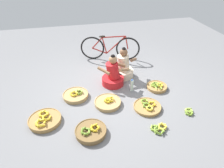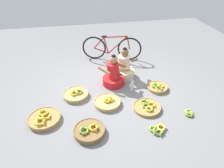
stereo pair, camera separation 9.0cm
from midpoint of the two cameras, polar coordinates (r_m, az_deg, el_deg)
ground_plane at (r=4.54m, az=0.08°, el=-2.25°), size 10.00×10.00×0.00m
vendor_woman_front at (r=4.66m, az=0.98°, el=2.54°), size 0.74×0.52×0.78m
vendor_woman_behind at (r=4.97m, az=4.06°, el=4.74°), size 0.69×0.53×0.80m
bicycle_leaning at (r=5.76m, az=0.34°, el=10.35°), size 1.66×0.49×0.73m
banana_basket_mid_right at (r=4.00m, az=-18.33°, el=-9.44°), size 0.62×0.62×0.16m
banana_basket_front_center at (r=4.17m, az=-0.68°, el=-5.26°), size 0.56×0.56×0.15m
banana_basket_front_right at (r=4.73m, az=13.50°, el=-0.89°), size 0.47×0.47×0.14m
banana_basket_mid_left at (r=4.44m, az=-9.81°, el=-2.99°), size 0.56×0.56×0.15m
banana_basket_front_left at (r=4.13m, az=10.69°, el=-6.58°), size 0.57×0.57×0.13m
banana_basket_back_left at (r=3.60m, az=-5.82°, el=-13.25°), size 0.56×0.56×0.17m
loose_bananas_near_bicycle at (r=4.25m, az=21.83°, el=-7.77°), size 0.22×0.25×0.08m
loose_bananas_back_center at (r=3.74m, az=13.78°, el=-12.56°), size 0.34×0.29×0.10m
water_bottle at (r=4.52m, az=6.40°, el=-0.50°), size 0.07×0.07×0.30m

